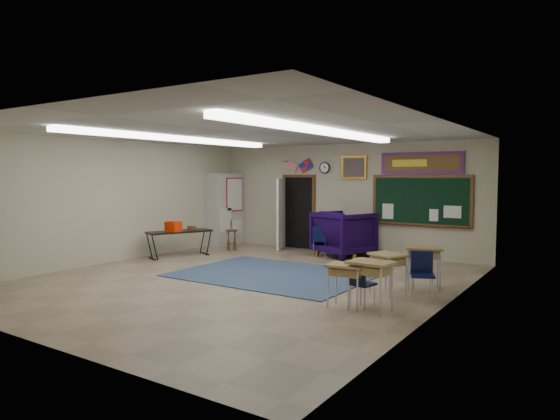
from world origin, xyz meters
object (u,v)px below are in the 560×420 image
Objects in this scene: student_desk_front_right at (424,265)px; folding_table at (179,243)px; student_desk_front_left at (388,272)px; wooden_stool at (232,240)px; wingback_armchair at (344,234)px.

folding_table is at bearing 156.65° from student_desk_front_right.
wooden_stool is (-5.66, 2.56, -0.11)m from student_desk_front_left.
student_desk_front_right is 0.46× the size of folding_table.
student_desk_front_left is at bearing -137.63° from student_desk_front_right.
wingback_armchair is 1.72× the size of student_desk_front_left.
wooden_stool is at bearing 36.42° from wingback_armchair.
folding_table reaches higher than student_desk_front_left.
wooden_stool is (0.46, 1.60, -0.07)m from folding_table.
folding_table is 1.67m from wooden_stool.
wingback_armchair is 4.34m from folding_table.
folding_table reaches higher than student_desk_front_right.
folding_table is 2.95× the size of wooden_stool.
wooden_stool is at bearing 141.82° from student_desk_front_right.
student_desk_front_left reaches higher than wooden_stool.
wooden_stool is at bearing 97.18° from folding_table.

